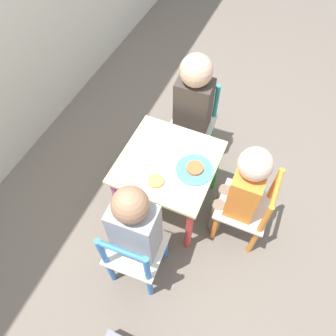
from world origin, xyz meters
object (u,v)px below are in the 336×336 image
kids_table (168,169)px  child_front (242,188)px  chair_orange (248,209)px  chair_blue (135,254)px  child_right (193,103)px  chair_teal (194,122)px  plate_front (195,169)px  child_left (137,227)px  plate_left (156,182)px

kids_table → child_front: 0.40m
child_front → chair_orange: bearing=90.0°
chair_blue → child_right: bearing=-90.1°
chair_orange → chair_blue: bearing=-43.6°
chair_blue → chair_teal: bearing=-90.1°
plate_front → kids_table: bearing=90.0°
chair_orange → child_front: child_front is taller
child_right → plate_front: (-0.39, -0.16, -0.04)m
chair_teal → child_front: bearing=-50.4°
child_front → plate_front: child_front is taller
chair_orange → child_front: 0.18m
child_front → child_right: 0.57m
child_left → child_right: bearing=-90.1°
chair_blue → plate_left: bearing=-88.6°
child_left → plate_left: (0.25, 0.02, -0.00)m
plate_left → child_front: bearing=-69.5°
chair_teal → child_front: child_front is taller
plate_left → chair_teal: bearing=2.2°
child_front → kids_table: bearing=-90.0°
kids_table → plate_front: 0.17m
plate_left → kids_table: bearing=-0.0°
chair_blue → child_left: (0.06, 0.00, 0.19)m
child_left → child_front: bearing=-136.3°
chair_teal → child_left: bearing=-89.9°
chair_blue → chair_orange: 0.62m
child_left → plate_left: child_left is taller
plate_left → child_left: bearing=-175.2°
chair_blue → child_front: child_front is taller
child_front → child_right: child_right is taller
kids_table → child_left: bearing=-177.0°
kids_table → plate_front: size_ratio=2.57×
child_right → plate_left: bearing=-90.8°
chair_orange → child_left: size_ratio=0.69×
child_right → child_left: bearing=-89.9°
kids_table → plate_left: plate_left is taller
kids_table → chair_orange: chair_orange is taller
kids_table → plate_front: plate_front is taller
chair_teal → plate_left: (-0.60, -0.02, 0.18)m
kids_table → chair_blue: bearing=-177.0°
child_left → child_front: child_left is taller
chair_orange → plate_front: chair_orange is taller
child_front → plate_left: bearing=-69.7°
chair_orange → chair_teal: (0.45, 0.48, 0.00)m
child_right → kids_table: bearing=-90.0°
child_left → child_right: child_right is taller
child_left → kids_table: bearing=-90.0°
child_front → child_left: bearing=-43.5°
chair_teal → kids_table: bearing=-90.0°
kids_table → chair_blue: size_ratio=0.95×
chair_blue → plate_front: 0.50m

